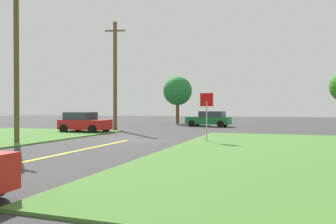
# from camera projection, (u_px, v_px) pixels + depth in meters

# --- Properties ---
(ground_plane) EXTENTS (120.00, 120.00, 0.00)m
(ground_plane) POSITION_uv_depth(u_px,v_px,m) (134.00, 139.00, 20.51)
(ground_plane) COLOR #373737
(grass_verge_right) EXTENTS (12.00, 20.00, 0.08)m
(grass_verge_right) POSITION_uv_depth(u_px,v_px,m) (307.00, 154.00, 13.58)
(grass_verge_right) COLOR #457531
(grass_verge_right) RESTS_ON ground
(lane_stripe_center) EXTENTS (0.20, 14.00, 0.01)m
(lane_stripe_center) POSITION_uv_depth(u_px,v_px,m) (48.00, 157.00, 12.93)
(lane_stripe_center) COLOR yellow
(lane_stripe_center) RESTS_ON ground
(stop_sign) EXTENTS (0.74, 0.08, 2.78)m
(stop_sign) POSITION_uv_depth(u_px,v_px,m) (207.00, 108.00, 18.36)
(stop_sign) COLOR #9EA0A8
(stop_sign) RESTS_ON ground
(car_approaching_junction) EXTENTS (4.75, 2.32, 1.62)m
(car_approaching_junction) POSITION_uv_depth(u_px,v_px,m) (209.00, 119.00, 34.62)
(car_approaching_junction) COLOR #196B33
(car_approaching_junction) RESTS_ON ground
(parked_car_near_building) EXTENTS (3.95, 2.22, 1.62)m
(parked_car_near_building) POSITION_uv_depth(u_px,v_px,m) (84.00, 122.00, 26.19)
(parked_car_near_building) COLOR red
(parked_car_near_building) RESTS_ON ground
(utility_pole_near) EXTENTS (1.76, 0.64, 9.44)m
(utility_pole_near) POSITION_uv_depth(u_px,v_px,m) (16.00, 54.00, 17.83)
(utility_pole_near) COLOR brown
(utility_pole_near) RESTS_ON ground
(utility_pole_mid) EXTENTS (1.77, 0.56, 9.50)m
(utility_pole_mid) POSITION_uv_depth(u_px,v_px,m) (115.00, 75.00, 28.85)
(utility_pole_mid) COLOR brown
(utility_pole_mid) RESTS_ON ground
(pine_tree_center) EXTENTS (3.57, 3.57, 5.89)m
(pine_tree_center) POSITION_uv_depth(u_px,v_px,m) (178.00, 91.00, 40.72)
(pine_tree_center) COLOR brown
(pine_tree_center) RESTS_ON ground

